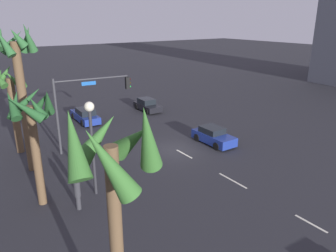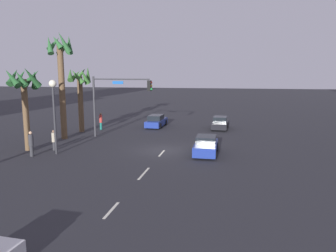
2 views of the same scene
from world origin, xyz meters
name	(u,v)px [view 1 (image 1 of 2)]	position (x,y,z in m)	size (l,w,h in m)	color
ground_plane	(176,150)	(0.00, 0.00, 0.00)	(220.00, 220.00, 0.00)	#28282D
lane_stripe_1	(311,224)	(-11.89, 0.00, 0.01)	(1.83, 0.14, 0.01)	silver
lane_stripe_2	(233,181)	(-6.31, 0.00, 0.01)	(2.47, 0.14, 0.01)	silver
lane_stripe_3	(184,154)	(-1.09, 0.00, 0.01)	(1.97, 0.14, 0.01)	silver
car_0	(147,105)	(11.25, -4.01, 0.62)	(3.98, 1.86, 1.36)	black
car_1	(85,115)	(11.22, 3.32, 0.64)	(4.63, 1.85, 1.40)	navy
car_3	(213,136)	(-0.63, -3.39, 0.64)	(3.92, 1.81, 1.39)	navy
traffic_signal	(84,100)	(4.11, 5.76, 4.06)	(0.84, 6.07, 5.87)	#38383D
streetlamp	(91,130)	(-2.85, 7.95, 4.02)	(0.56, 0.56, 5.69)	#2D2D33
pedestrian_0	(34,131)	(8.19, 8.91, 0.99)	(0.35, 0.35, 1.86)	#1E7266
pedestrian_1	(76,177)	(-1.77, 8.76, 0.88)	(0.46, 0.46, 1.66)	#333338
pedestrian_2	(77,193)	(-3.88, 9.38, 1.02)	(0.47, 0.47, 1.92)	#333338
palm_tree_0	(32,118)	(-2.13, 10.85, 5.05)	(2.77, 2.68, 6.75)	brown
palm_tree_1	(19,73)	(2.71, 10.31, 6.72)	(2.49, 2.71, 9.85)	brown
palm_tree_2	(12,92)	(6.50, 10.39, 4.85)	(2.44, 2.76, 6.92)	brown
palm_tree_3	(114,181)	(-12.80, 11.09, 6.20)	(2.42, 2.50, 8.32)	brown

